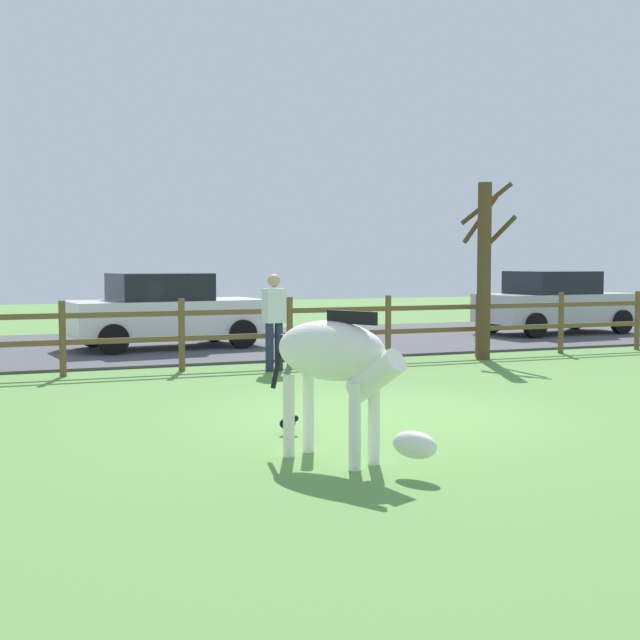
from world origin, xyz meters
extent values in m
plane|color=#5B8C42|center=(0.00, 0.00, 0.00)|extent=(60.00, 60.00, 0.00)
cube|color=#47474C|center=(0.00, 9.30, 0.03)|extent=(28.00, 7.40, 0.05)
cylinder|color=brown|center=(-3.23, 5.00, 0.61)|extent=(0.11, 0.11, 1.23)
cylinder|color=brown|center=(-1.29, 5.00, 0.61)|extent=(0.11, 0.11, 1.23)
cylinder|color=brown|center=(0.65, 5.00, 0.61)|extent=(0.11, 0.11, 1.23)
cylinder|color=brown|center=(2.59, 5.00, 0.61)|extent=(0.11, 0.11, 1.23)
cylinder|color=brown|center=(4.53, 5.00, 0.61)|extent=(0.11, 0.11, 1.23)
cylinder|color=brown|center=(6.47, 5.00, 0.61)|extent=(0.11, 0.11, 1.23)
cylinder|color=brown|center=(8.42, 5.00, 0.61)|extent=(0.11, 0.11, 1.23)
cube|color=brown|center=(-0.32, 5.00, 0.55)|extent=(21.36, 0.06, 0.09)
cube|color=brown|center=(-0.32, 5.00, 0.98)|extent=(21.36, 0.06, 0.09)
cylinder|color=#513A23|center=(4.41, 4.63, 1.67)|extent=(0.26, 0.26, 3.33)
cylinder|color=#513A23|center=(4.53, 4.93, 2.68)|extent=(0.70, 0.34, 0.98)
cylinder|color=#513A23|center=(4.79, 4.73, 2.39)|extent=(0.31, 0.84, 0.67)
cylinder|color=#513A23|center=(4.69, 5.01, 2.97)|extent=(0.86, 0.66, 0.82)
ellipsoid|color=white|center=(-1.49, -2.08, 1.03)|extent=(1.00, 1.32, 0.56)
cylinder|color=white|center=(-1.18, -2.37, 0.39)|extent=(0.11, 0.11, 0.78)
cylinder|color=white|center=(-1.43, -2.50, 0.39)|extent=(0.11, 0.11, 0.78)
cylinder|color=white|center=(-1.55, -1.66, 0.39)|extent=(0.11, 0.11, 0.78)
cylinder|color=white|center=(-1.80, -1.79, 0.39)|extent=(0.11, 0.11, 0.78)
cylinder|color=white|center=(-1.25, -2.55, 0.84)|extent=(0.48, 0.63, 0.51)
ellipsoid|color=white|center=(-1.06, -2.92, 0.28)|extent=(0.38, 0.48, 0.24)
cube|color=black|center=(-1.38, -2.30, 1.35)|extent=(0.29, 0.52, 0.12)
cylinder|color=black|center=(-1.80, -1.49, 0.88)|extent=(0.13, 0.19, 0.54)
cylinder|color=black|center=(-1.45, -0.76, 0.03)|extent=(0.01, 0.01, 0.06)
cylinder|color=black|center=(-1.45, -0.80, 0.03)|extent=(0.01, 0.01, 0.06)
ellipsoid|color=black|center=(-1.45, -0.78, 0.12)|extent=(0.18, 0.10, 0.12)
sphere|color=black|center=(-1.36, -0.78, 0.17)|extent=(0.07, 0.07, 0.07)
cube|color=#B7BABF|center=(9.01, 8.54, 0.70)|extent=(4.10, 1.96, 0.70)
cube|color=black|center=(8.86, 8.53, 1.33)|extent=(2.00, 1.69, 0.56)
cylinder|color=black|center=(10.30, 9.48, 0.35)|extent=(0.61, 0.22, 0.60)
cylinder|color=black|center=(10.42, 7.78, 0.35)|extent=(0.61, 0.22, 0.60)
cylinder|color=black|center=(7.61, 9.30, 0.35)|extent=(0.61, 0.22, 0.60)
cylinder|color=black|center=(7.72, 7.60, 0.35)|extent=(0.61, 0.22, 0.60)
cube|color=white|center=(-0.80, 8.55, 0.70)|extent=(4.16, 2.12, 0.70)
cube|color=black|center=(-0.95, 8.53, 1.33)|extent=(2.06, 1.76, 0.56)
cylinder|color=black|center=(0.45, 9.53, 0.35)|extent=(0.62, 0.24, 0.60)
cylinder|color=black|center=(0.63, 7.84, 0.35)|extent=(0.62, 0.24, 0.60)
cylinder|color=black|center=(-2.23, 9.25, 0.35)|extent=(0.62, 0.24, 0.60)
cylinder|color=black|center=(-2.05, 7.56, 0.35)|extent=(0.62, 0.24, 0.60)
cylinder|color=#232847|center=(0.08, 4.41, 0.41)|extent=(0.14, 0.14, 0.82)
cylinder|color=#232847|center=(0.25, 4.45, 0.41)|extent=(0.14, 0.14, 0.82)
cube|color=silver|center=(0.17, 4.43, 1.11)|extent=(0.40, 0.29, 0.58)
sphere|color=tan|center=(0.17, 4.43, 1.53)|extent=(0.22, 0.22, 0.22)
camera|label=1|loc=(-4.56, -9.51, 1.86)|focal=49.02mm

